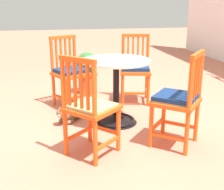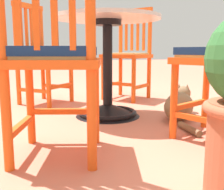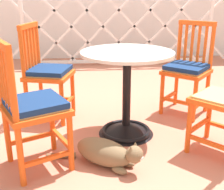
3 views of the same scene
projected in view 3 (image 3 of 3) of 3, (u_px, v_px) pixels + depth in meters
name	position (u px, v px, depth m)	size (l,w,h in m)	color
ground_plane	(123.00, 135.00, 2.60)	(24.00, 24.00, 0.00)	#C6755B
lattice_fence_panel	(119.00, 26.00, 4.86)	(3.73, 0.06, 1.28)	white
cafe_table	(126.00, 103.00, 2.53)	(0.76, 0.76, 0.73)	black
orange_chair_tucked_in	(187.00, 70.00, 2.95)	(0.56, 0.56, 0.91)	#EA5619
orange_chair_at_corner	(47.00, 74.00, 2.82)	(0.49, 0.49, 0.91)	#EA5619
orange_chair_near_fence	(32.00, 108.00, 1.99)	(0.54, 0.54, 0.91)	#EA5619
tabby_cat	(108.00, 153.00, 2.12)	(0.69, 0.42, 0.23)	brown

